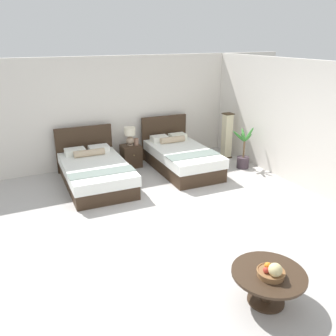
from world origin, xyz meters
TOP-DOWN VIEW (x-y plane):
  - ground_plane at (0.00, 0.00)m, footprint 9.48×10.39m
  - wall_back at (0.00, 3.39)m, footprint 9.48×0.12m
  - wall_side_right at (2.94, 0.40)m, footprint 0.12×5.99m
  - bed_near_window at (-1.05, 2.17)m, footprint 1.38×2.23m
  - bed_near_corner at (1.05, 2.16)m, footprint 1.28×2.24m
  - nightstand at (0.04, 2.89)m, footprint 0.46×0.43m
  - table_lamp at (0.04, 2.91)m, footprint 0.27×0.27m
  - vase at (0.18, 2.85)m, footprint 0.11×0.11m
  - coffee_table at (-0.14, -2.32)m, footprint 0.88×0.88m
  - fruit_bowl at (-0.17, -2.39)m, footprint 0.33×0.33m
  - floor_lamp_corner at (2.57, 2.46)m, footprint 0.25×0.25m
  - potted_palm at (2.48, 1.61)m, footprint 0.56×0.52m

SIDE VIEW (x-z plane):
  - ground_plane at x=0.00m, z-range -0.02..0.00m
  - nightstand at x=0.04m, z-range 0.00..0.55m
  - potted_palm at x=2.48m, z-range -0.21..0.78m
  - bed_near_window at x=-1.05m, z-range -0.25..0.82m
  - bed_near_corner at x=1.05m, z-range -0.26..0.87m
  - coffee_table at x=-0.14m, z-range 0.11..0.53m
  - fruit_bowl at x=-0.17m, z-range 0.39..0.61m
  - floor_lamp_corner at x=2.57m, z-range 0.00..1.19m
  - vase at x=0.18m, z-range 0.55..0.72m
  - table_lamp at x=0.04m, z-range 0.59..1.03m
  - wall_back at x=0.00m, z-range 0.00..2.62m
  - wall_side_right at x=2.94m, z-range 0.00..2.62m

